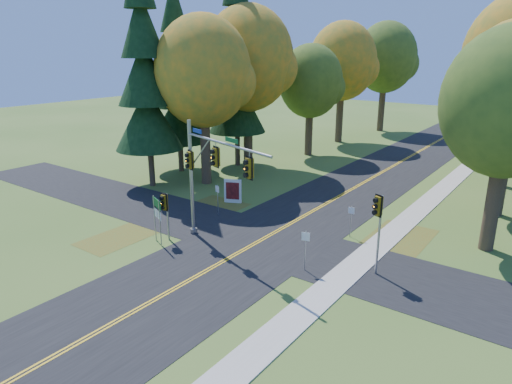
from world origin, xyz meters
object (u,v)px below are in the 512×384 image
Objects in this scene: route_sign_cluster at (157,211)px; traffic_mast at (207,169)px; info_kiosk at (233,191)px; east_signal_pole at (378,215)px.

traffic_mast is at bearing 59.75° from route_sign_cluster.
info_kiosk is at bearing 121.20° from route_sign_cluster.
east_signal_pole is (9.67, 2.02, -1.34)m from traffic_mast.
traffic_mast is 2.65× the size of route_sign_cluster.
east_signal_pole reaches higher than info_kiosk.
route_sign_cluster is at bearing -127.41° from traffic_mast.
east_signal_pole is at bearing -44.15° from info_kiosk.
info_kiosk is (-13.31, 4.79, -2.44)m from east_signal_pole.
route_sign_cluster reaches higher than info_kiosk.
east_signal_pole reaches higher than route_sign_cluster.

